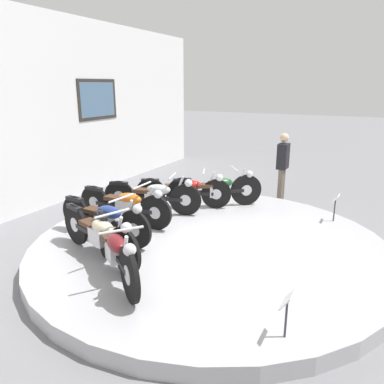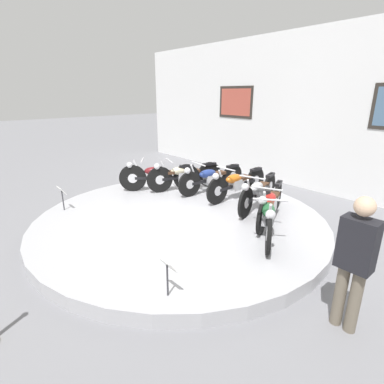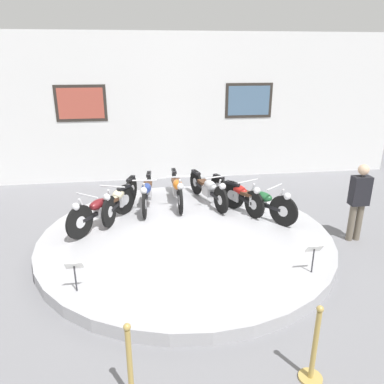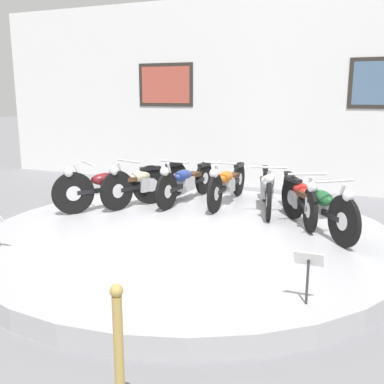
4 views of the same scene
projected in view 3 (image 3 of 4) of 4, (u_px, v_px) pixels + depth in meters
ground_plane at (186, 243)px, 7.52m from camera, size 60.00×60.00×0.00m
display_platform at (186, 238)px, 7.49m from camera, size 5.72×5.72×0.22m
back_wall at (167, 109)px, 10.83m from camera, size 14.00×0.22×4.18m
motorcycle_maroon at (102, 208)px, 7.66m from camera, size 1.27×1.65×0.81m
motorcycle_cream at (120, 198)px, 8.21m from camera, size 0.74×1.92×0.80m
motorcycle_blue at (147, 191)px, 8.65m from camera, size 0.54×1.96×0.78m
motorcycle_orange at (177, 188)px, 8.87m from camera, size 0.54×1.97×0.79m
motorcycle_silver at (208, 188)px, 8.84m from camera, size 0.67×1.91×0.78m
motorcycle_red at (237, 193)px, 8.56m from camera, size 0.83×1.82×0.78m
motorcycle_green at (258, 200)px, 8.09m from camera, size 1.26×1.62×0.80m
info_placard_front_left at (74, 270)px, 5.52m from camera, size 0.26×0.11×0.51m
info_placard_front_centre at (314, 252)px, 6.00m from camera, size 0.26×0.11×0.51m
visitor_standing at (359, 199)px, 7.37m from camera, size 0.36×0.22×1.60m
stanchion_post_left_of_entry at (131, 376)px, 4.00m from camera, size 0.28×0.28×1.02m
stanchion_post_right_of_entry at (313, 356)px, 4.26m from camera, size 0.28×0.28×1.02m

